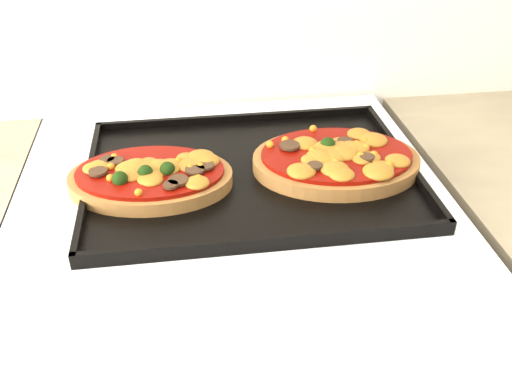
{
  "coord_description": "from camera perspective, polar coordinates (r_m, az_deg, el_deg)",
  "views": [
    {
      "loc": [
        -0.07,
        1.06,
        1.34
      ],
      "look_at": [
        0.02,
        1.69,
        0.92
      ],
      "focal_mm": 40.0,
      "sensor_mm": 36.0,
      "label": 1
    }
  ],
  "objects": [
    {
      "name": "baking_tray",
      "position": [
        0.8,
        -0.5,
        2.07
      ],
      "size": [
        0.45,
        0.33,
        0.02
      ],
      "primitive_type": "cube",
      "rotation": [
        0.0,
        0.0,
        0.0
      ],
      "color": "black",
      "rests_on": "stove"
    },
    {
      "name": "pizza_left",
      "position": [
        0.77,
        -10.52,
        1.64
      ],
      "size": [
        0.23,
        0.17,
        0.03
      ],
      "primitive_type": null,
      "rotation": [
        0.0,
        0.0,
        -0.09
      ],
      "color": "olive",
      "rests_on": "baking_tray"
    },
    {
      "name": "pizza_right",
      "position": [
        0.81,
        8.02,
        3.33
      ],
      "size": [
        0.25,
        0.19,
        0.03
      ],
      "primitive_type": null,
      "rotation": [
        0.0,
        0.0,
        -0.1
      ],
      "color": "olive",
      "rests_on": "baking_tray"
    }
  ]
}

